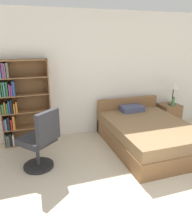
{
  "coord_description": "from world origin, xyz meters",
  "views": [
    {
      "loc": [
        -1.51,
        -1.26,
        2.04
      ],
      "look_at": [
        -0.44,
        1.98,
        0.89
      ],
      "focal_mm": 35.0,
      "sensor_mm": 36.0,
      "label": 1
    }
  ],
  "objects_px": {
    "bookshelf": "(19,103)",
    "water_bottle": "(173,102)",
    "table_lamp": "(174,87)",
    "office_chair": "(41,141)",
    "nightstand": "(169,115)",
    "bed": "(147,133)"
  },
  "relations": [
    {
      "from": "bed",
      "to": "nightstand",
      "type": "relative_size",
      "value": 3.62
    },
    {
      "from": "bookshelf",
      "to": "bed",
      "type": "xyz_separation_m",
      "value": [
        2.34,
        -0.89,
        -0.59
      ]
    },
    {
      "from": "bookshelf",
      "to": "bed",
      "type": "height_order",
      "value": "bookshelf"
    },
    {
      "from": "table_lamp",
      "to": "nightstand",
      "type": "bearing_deg",
      "value": 151.69
    },
    {
      "from": "water_bottle",
      "to": "office_chair",
      "type": "bearing_deg",
      "value": -164.96
    },
    {
      "from": "bookshelf",
      "to": "water_bottle",
      "type": "height_order",
      "value": "bookshelf"
    },
    {
      "from": "nightstand",
      "to": "bookshelf",
      "type": "bearing_deg",
      "value": 177.79
    },
    {
      "from": "bookshelf",
      "to": "office_chair",
      "type": "bearing_deg",
      "value": -74.82
    },
    {
      "from": "bookshelf",
      "to": "water_bottle",
      "type": "xyz_separation_m",
      "value": [
        3.39,
        -0.24,
        -0.21
      ]
    },
    {
      "from": "bookshelf",
      "to": "bed",
      "type": "relative_size",
      "value": 0.85
    },
    {
      "from": "bookshelf",
      "to": "table_lamp",
      "type": "relative_size",
      "value": 3.08
    },
    {
      "from": "office_chair",
      "to": "table_lamp",
      "type": "distance_m",
      "value": 3.3
    },
    {
      "from": "table_lamp",
      "to": "water_bottle",
      "type": "relative_size",
      "value": 2.59
    },
    {
      "from": "table_lamp",
      "to": "office_chair",
      "type": "bearing_deg",
      "value": -163.69
    },
    {
      "from": "nightstand",
      "to": "water_bottle",
      "type": "xyz_separation_m",
      "value": [
        0.0,
        -0.11,
        0.37
      ]
    },
    {
      "from": "office_chair",
      "to": "nightstand",
      "type": "xyz_separation_m",
      "value": [
        3.1,
        0.94,
        -0.22
      ]
    },
    {
      "from": "office_chair",
      "to": "water_bottle",
      "type": "xyz_separation_m",
      "value": [
        3.1,
        0.83,
        0.15
      ]
    },
    {
      "from": "office_chair",
      "to": "table_lamp",
      "type": "bearing_deg",
      "value": 16.31
    },
    {
      "from": "bed",
      "to": "table_lamp",
      "type": "distance_m",
      "value": 1.49
    },
    {
      "from": "bookshelf",
      "to": "water_bottle",
      "type": "distance_m",
      "value": 3.4
    },
    {
      "from": "bookshelf",
      "to": "table_lamp",
      "type": "bearing_deg",
      "value": -2.53
    },
    {
      "from": "bed",
      "to": "office_chair",
      "type": "relative_size",
      "value": 1.93
    }
  ]
}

